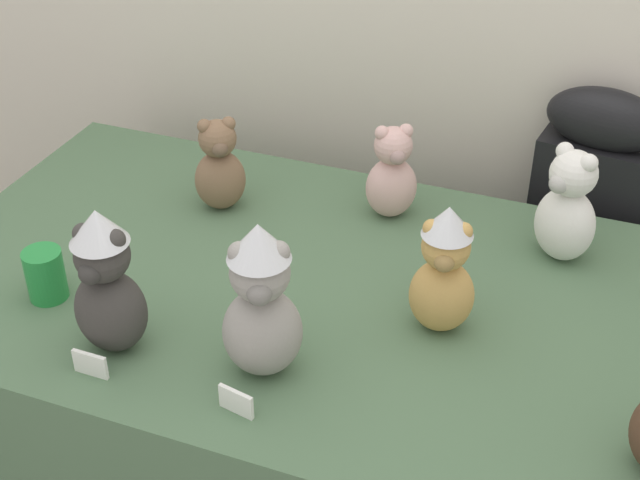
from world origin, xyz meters
name	(u,v)px	position (x,y,z in m)	size (l,w,h in m)	color
display_table	(320,409)	(0.00, 0.25, 0.35)	(1.74, 0.98, 0.71)	#4C6B4C
instrument_case	(578,259)	(0.48, 0.87, 0.49)	(0.29, 0.16, 0.97)	black
teddy_bear_honey	(444,271)	(0.26, 0.21, 0.84)	(0.14, 0.13, 0.28)	tan
teddy_bear_charcoal	(106,283)	(-0.30, -0.06, 0.86)	(0.15, 0.13, 0.31)	#383533
teddy_bear_ash	(261,303)	(-0.01, -0.02, 0.86)	(0.18, 0.17, 0.32)	gray
teddy_bear_mocha	(219,167)	(-0.33, 0.47, 0.81)	(0.16, 0.15, 0.23)	#7F6047
teddy_bear_snow	(567,208)	(0.45, 0.54, 0.83)	(0.18, 0.17, 0.27)	white
teddy_bear_blush	(392,174)	(0.05, 0.58, 0.81)	(0.15, 0.15, 0.23)	beige
party_cup_green	(45,275)	(-0.51, 0.02, 0.76)	(0.08, 0.08, 0.11)	#238C3D
name_card_front_left	(90,364)	(-0.30, -0.15, 0.73)	(0.07, 0.01, 0.05)	white
name_card_front_middle	(236,402)	(-0.01, -0.14, 0.73)	(0.07, 0.01, 0.05)	white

